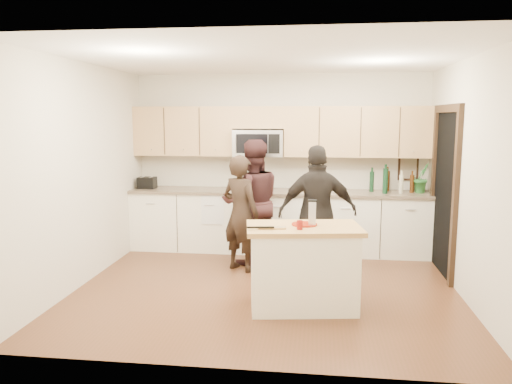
# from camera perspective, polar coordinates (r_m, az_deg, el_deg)

# --- Properties ---
(floor) EXTENTS (4.50, 4.50, 0.00)m
(floor) POSITION_cam_1_polar(r_m,az_deg,el_deg) (6.14, 1.21, -10.85)
(floor) COLOR #522D1C
(floor) RESTS_ON ground
(room_shell) EXTENTS (4.52, 4.02, 2.71)m
(room_shell) POSITION_cam_1_polar(r_m,az_deg,el_deg) (5.80, 1.26, 5.50)
(room_shell) COLOR beige
(room_shell) RESTS_ON ground
(back_cabinetry) EXTENTS (4.50, 0.66, 0.94)m
(back_cabinetry) POSITION_cam_1_polar(r_m,az_deg,el_deg) (7.64, 2.53, -3.31)
(back_cabinetry) COLOR white
(back_cabinetry) RESTS_ON ground
(upper_cabinetry) EXTENTS (4.50, 0.33, 0.75)m
(upper_cabinetry) POSITION_cam_1_polar(r_m,az_deg,el_deg) (7.62, 2.93, 7.06)
(upper_cabinetry) COLOR tan
(upper_cabinetry) RESTS_ON ground
(microwave) EXTENTS (0.76, 0.41, 0.40)m
(microwave) POSITION_cam_1_polar(r_m,az_deg,el_deg) (7.62, 0.32, 5.62)
(microwave) COLOR silver
(microwave) RESTS_ON ground
(doorway) EXTENTS (0.06, 1.25, 2.20)m
(doorway) POSITION_cam_1_polar(r_m,az_deg,el_deg) (6.92, 20.76, 0.67)
(doorway) COLOR black
(doorway) RESTS_ON ground
(framed_picture) EXTENTS (0.30, 0.03, 0.38)m
(framed_picture) POSITION_cam_1_polar(r_m,az_deg,el_deg) (7.90, 17.00, 2.66)
(framed_picture) COLOR black
(framed_picture) RESTS_ON ground
(dish_towel) EXTENTS (0.34, 0.60, 0.48)m
(dish_towel) POSITION_cam_1_polar(r_m,az_deg,el_deg) (7.53, -4.80, -0.95)
(dish_towel) COLOR white
(dish_towel) RESTS_ON ground
(island) EXTENTS (1.29, 0.87, 0.90)m
(island) POSITION_cam_1_polar(r_m,az_deg,el_deg) (5.41, 5.40, -8.51)
(island) COLOR white
(island) RESTS_ON ground
(red_plate) EXTENTS (0.27, 0.27, 0.02)m
(red_plate) POSITION_cam_1_polar(r_m,az_deg,el_deg) (5.35, 5.54, -3.69)
(red_plate) COLOR maroon
(red_plate) RESTS_ON island
(box_grater) EXTENTS (0.09, 0.06, 0.26)m
(box_grater) POSITION_cam_1_polar(r_m,az_deg,el_deg) (5.30, 6.44, -2.27)
(box_grater) COLOR silver
(box_grater) RESTS_ON red_plate
(drink_glass) EXTENTS (0.06, 0.06, 0.09)m
(drink_glass) POSITION_cam_1_polar(r_m,az_deg,el_deg) (5.13, 5.01, -3.78)
(drink_glass) COLOR maroon
(drink_glass) RESTS_ON island
(cutting_board) EXTENTS (0.31, 0.23, 0.02)m
(cutting_board) POSITION_cam_1_polar(r_m,az_deg,el_deg) (5.20, 1.77, -4.02)
(cutting_board) COLOR #AE8748
(cutting_board) RESTS_ON island
(tongs) EXTENTS (0.28, 0.07, 0.02)m
(tongs) POSITION_cam_1_polar(r_m,az_deg,el_deg) (5.10, 0.53, -4.06)
(tongs) COLOR black
(tongs) RESTS_ON cutting_board
(knife) EXTENTS (0.19, 0.05, 0.01)m
(knife) POSITION_cam_1_polar(r_m,az_deg,el_deg) (5.15, 2.34, -4.02)
(knife) COLOR silver
(knife) RESTS_ON cutting_board
(toaster) EXTENTS (0.27, 0.21, 0.18)m
(toaster) POSITION_cam_1_polar(r_m,az_deg,el_deg) (7.95, -12.35, 1.04)
(toaster) COLOR black
(toaster) RESTS_ON back_cabinetry
(bottle_cluster) EXTENTS (0.67, 0.32, 0.43)m
(bottle_cluster) POSITION_cam_1_polar(r_m,az_deg,el_deg) (7.61, 15.46, 1.30)
(bottle_cluster) COLOR black
(bottle_cluster) RESTS_ON back_cabinetry
(orchid) EXTENTS (0.31, 0.31, 0.44)m
(orchid) POSITION_cam_1_polar(r_m,az_deg,el_deg) (7.68, 18.40, 1.54)
(orchid) COLOR #29672B
(orchid) RESTS_ON back_cabinetry
(woman_left) EXTENTS (0.68, 0.61, 1.55)m
(woman_left) POSITION_cam_1_polar(r_m,az_deg,el_deg) (6.63, -1.76, -2.43)
(woman_left) COLOR black
(woman_left) RESTS_ON ground
(woman_center) EXTENTS (1.01, 0.90, 1.74)m
(woman_center) POSITION_cam_1_polar(r_m,az_deg,el_deg) (6.91, -0.43, -1.19)
(woman_center) COLOR #311818
(woman_center) RESTS_ON ground
(woman_right) EXTENTS (1.05, 0.56, 1.70)m
(woman_right) POSITION_cam_1_polar(r_m,az_deg,el_deg) (6.35, 7.06, -2.33)
(woman_right) COLOR black
(woman_right) RESTS_ON ground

